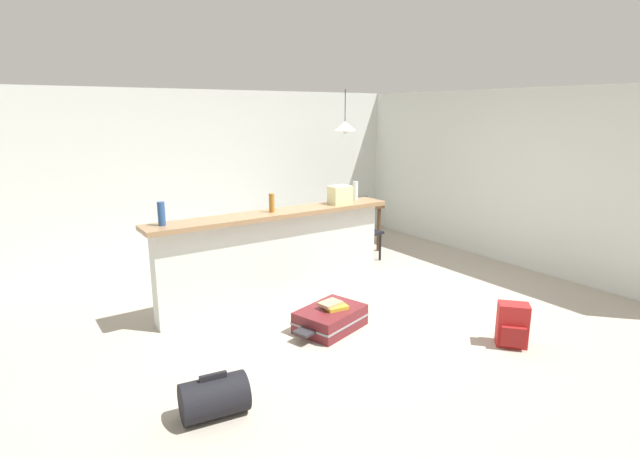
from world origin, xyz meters
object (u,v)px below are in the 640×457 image
bottle_blue (161,214)px  bottle_amber (272,203)px  dining_chair_near_partition (362,226)px  pendant_lamp (345,126)px  suitcase_flat_maroon (330,319)px  dining_table (341,211)px  bottle_clear (355,191)px  duffel_bag_black (214,397)px  grocery_bag (340,195)px  backpack_red (512,326)px  book_stack (333,305)px

bottle_blue → bottle_amber: size_ratio=1.13×
dining_chair_near_partition → pendant_lamp: size_ratio=1.43×
dining_chair_near_partition → suitcase_flat_maroon: bearing=-136.0°
pendant_lamp → suitcase_flat_maroon: pendant_lamp is taller
bottle_blue → dining_chair_near_partition: bearing=13.2°
bottle_blue → dining_table: 3.46m
bottle_clear → dining_chair_near_partition: bottle_clear is taller
bottle_clear → duffel_bag_black: bearing=-146.4°
grocery_bag → dining_chair_near_partition: (0.99, 0.78, -0.67)m
bottle_blue → backpack_red: size_ratio=0.57×
bottle_clear → dining_table: 1.51m
bottle_clear → suitcase_flat_maroon: 1.89m
bottle_amber → dining_chair_near_partition: (1.93, 0.77, -0.67)m
pendant_lamp → duffel_bag_black: size_ratio=1.26×
dining_table → backpack_red: bearing=-99.6°
backpack_red → book_stack: backpack_red is taller
book_stack → dining_chair_near_partition: bearing=44.8°
pendant_lamp → book_stack: 3.36m
grocery_bag → duffel_bag_black: 3.10m
bottle_clear → grocery_bag: size_ratio=0.91×
dining_chair_near_partition → duffel_bag_black: size_ratio=1.80×
duffel_bag_black → backpack_red: 2.84m
suitcase_flat_maroon → book_stack: (0.03, -0.01, 0.14)m
bottle_blue → book_stack: (1.38, -1.02, -0.94)m
bottle_blue → book_stack: bottle_blue is taller
pendant_lamp → backpack_red: 3.98m
bottle_clear → suitcase_flat_maroon: (-1.13, -1.06, -1.09)m
dining_chair_near_partition → book_stack: size_ratio=3.31×
bottle_blue → dining_table: bearing=21.8°
bottle_clear → grocery_bag: 0.33m
bottle_amber → suitcase_flat_maroon: (0.12, -0.98, -1.07)m
book_stack → bottle_clear: bearing=44.2°
dining_table → pendant_lamp: 1.32m
backpack_red → dining_chair_near_partition: bearing=79.1°
grocery_bag → dining_table: size_ratio=0.24×
bottle_amber → pendant_lamp: size_ratio=0.33×
suitcase_flat_maroon → book_stack: bearing=-24.2°
pendant_lamp → suitcase_flat_maroon: (-1.85, -2.24, -1.85)m
duffel_bag_black → backpack_red: size_ratio=1.23×
bottle_amber → book_stack: size_ratio=0.76×
pendant_lamp → duffel_bag_black: pendant_lamp is taller
bottle_blue → book_stack: 1.96m
pendant_lamp → grocery_bag: bearing=-128.7°
bottle_clear → book_stack: size_ratio=0.85×
bottle_amber → duffel_bag_black: bottle_amber is taller
grocery_bag → book_stack: bearing=-129.0°
dining_chair_near_partition → grocery_bag: bearing=-141.5°
bottle_blue → backpack_red: bottle_blue is taller
bottle_blue → pendant_lamp: size_ratio=0.37×
grocery_bag → dining_chair_near_partition: size_ratio=0.28×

